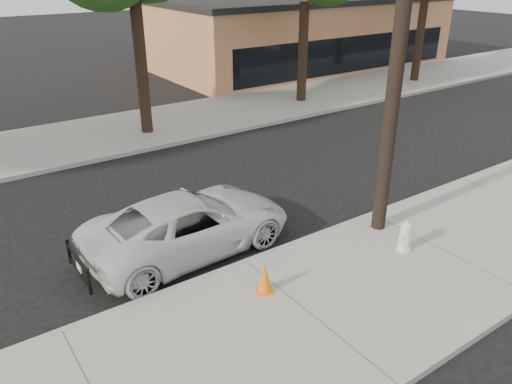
# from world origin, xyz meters

# --- Properties ---
(ground) EXTENTS (120.00, 120.00, 0.00)m
(ground) POSITION_xyz_m (0.00, 0.00, 0.00)
(ground) COLOR black
(ground) RESTS_ON ground
(near_sidewalk) EXTENTS (90.00, 4.40, 0.15)m
(near_sidewalk) POSITION_xyz_m (0.00, -4.30, 0.07)
(near_sidewalk) COLOR gray
(near_sidewalk) RESTS_ON ground
(far_sidewalk) EXTENTS (90.00, 5.00, 0.15)m
(far_sidewalk) POSITION_xyz_m (0.00, 8.50, 0.07)
(far_sidewalk) COLOR gray
(far_sidewalk) RESTS_ON ground
(curb_near) EXTENTS (90.00, 0.12, 0.16)m
(curb_near) POSITION_xyz_m (0.00, -2.10, 0.07)
(curb_near) COLOR #9E9B93
(curb_near) RESTS_ON ground
(building_main) EXTENTS (18.00, 10.00, 4.00)m
(building_main) POSITION_xyz_m (16.00, 16.00, 2.00)
(building_main) COLOR #A36A43
(building_main) RESTS_ON ground
(utility_pole) EXTENTS (1.40, 0.34, 9.00)m
(utility_pole) POSITION_xyz_m (3.60, -2.70, 4.70)
(utility_pole) COLOR black
(utility_pole) RESTS_ON near_sidewalk
(police_cruiser) EXTENTS (5.05, 2.54, 1.37)m
(police_cruiser) POSITION_xyz_m (-0.66, -0.75, 0.69)
(police_cruiser) COLOR silver
(police_cruiser) RESTS_ON ground
(fire_hydrant) EXTENTS (0.37, 0.34, 0.71)m
(fire_hydrant) POSITION_xyz_m (3.26, -3.80, 0.49)
(fire_hydrant) COLOR silver
(fire_hydrant) RESTS_ON near_sidewalk
(traffic_cone) EXTENTS (0.44, 0.44, 0.66)m
(traffic_cone) POSITION_xyz_m (-0.30, -3.26, 0.47)
(traffic_cone) COLOR orange
(traffic_cone) RESTS_ON near_sidewalk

